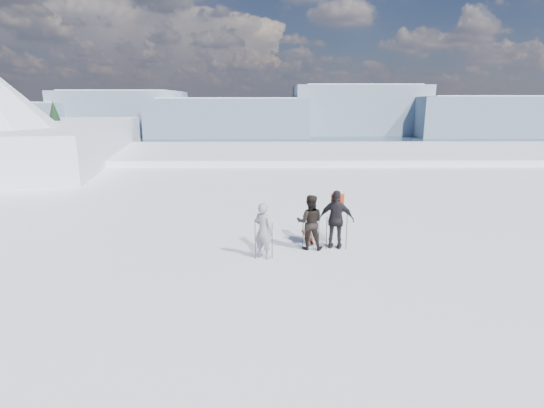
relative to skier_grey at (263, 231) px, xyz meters
The scene contains 9 objects.
lake_basin 28.36m from the skier_grey, 84.33° to the left, with size 820.00×820.00×71.62m.
far_mountain_range 453.25m from the skier_grey, 85.91° to the left, with size 770.00×110.00×53.00m.
near_ridge 35.98m from the skier_grey, 131.91° to the left, with size 31.37×35.68×25.62m.
skier_grey is the anchor object (origin of this frame).
skier_dark 1.76m from the skier_grey, 27.82° to the left, with size 0.91×0.71×1.87m, color black.
skier_pack 2.61m from the skier_grey, 19.63° to the left, with size 1.18×0.49×2.01m, color black.
backpack 3.09m from the skier_grey, 23.93° to the left, with size 0.43×0.24×0.58m, color #D64514.
ski_poles 1.44m from the skier_grey, 18.46° to the left, with size 3.07×0.89×1.34m.
skis_loose 2.78m from the skier_grey, 50.79° to the left, with size 0.38×1.70×0.03m.
Camera 1 is at (-2.63, -10.07, 4.86)m, focal length 28.00 mm.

